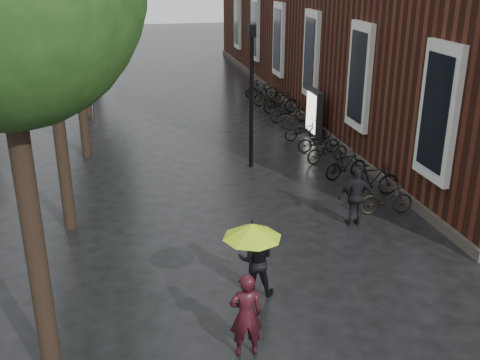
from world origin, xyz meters
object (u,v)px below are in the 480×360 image
object	(u,v)px
pedestrian_walking	(356,196)
ad_lightbox	(314,113)
person_burgundy	(246,315)
parked_bicycles	(304,126)
person_black	(256,260)
lamp_post	(251,83)

from	to	relation	value
pedestrian_walking	ad_lightbox	xyz separation A→B (m)	(1.64, 8.09, 0.13)
person_burgundy	parked_bicycles	bearing A→B (deg)	-110.74
pedestrian_walking	ad_lightbox	distance (m)	8.25
pedestrian_walking	parked_bicycles	bearing A→B (deg)	-95.87
person_black	lamp_post	world-z (taller)	lamp_post
ad_lightbox	person_black	bearing A→B (deg)	-114.36
parked_bicycles	ad_lightbox	distance (m)	0.63
person_burgundy	ad_lightbox	distance (m)	13.91
parked_bicycles	ad_lightbox	size ratio (longest dim) A/B	8.00
pedestrian_walking	lamp_post	distance (m)	5.73
lamp_post	parked_bicycles	bearing A→B (deg)	45.93
person_burgundy	person_black	distance (m)	2.03
person_black	pedestrian_walking	bearing A→B (deg)	-124.95
person_burgundy	lamp_post	size ratio (longest dim) A/B	0.34
pedestrian_walking	lamp_post	xyz separation A→B (m)	(-1.67, 5.07, 2.08)
person_burgundy	person_black	xyz separation A→B (m)	(0.65, 1.92, -0.03)
person_black	parked_bicycles	bearing A→B (deg)	-96.61
person_burgundy	person_black	bearing A→B (deg)	-107.02
person_burgundy	ad_lightbox	xyz separation A→B (m)	(5.67, 12.70, 0.13)
lamp_post	ad_lightbox	bearing A→B (deg)	42.34
person_black	parked_bicycles	distance (m)	11.70
person_burgundy	pedestrian_walking	xyz separation A→B (m)	(4.04, 4.61, 0.00)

